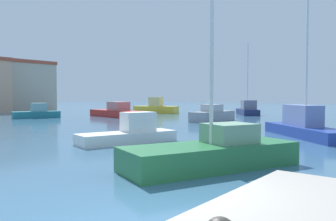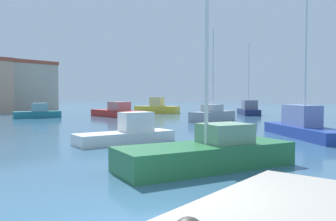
% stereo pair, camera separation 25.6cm
% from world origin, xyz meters
% --- Properties ---
extents(water, '(160.00, 160.00, 0.00)m').
position_xyz_m(water, '(15.00, 20.00, 0.00)').
color(water, '#38607F').
rests_on(water, ground).
extents(sailboat_grey_far_right, '(5.27, 1.70, 8.28)m').
position_xyz_m(sailboat_grey_far_right, '(22.58, 12.68, 0.61)').
color(sailboat_grey_far_right, gray).
rests_on(sailboat_grey_far_right, water).
extents(sailboat_blue_distant_north, '(5.98, 6.18, 11.40)m').
position_xyz_m(sailboat_blue_distant_north, '(15.67, 2.50, 0.67)').
color(sailboat_blue_distant_north, '#233D93').
rests_on(sailboat_blue_distant_north, water).
extents(motorboat_red_near_pier, '(3.35, 8.18, 1.64)m').
position_xyz_m(motorboat_red_near_pier, '(21.25, 23.76, 0.53)').
color(motorboat_red_near_pier, '#B22823').
rests_on(motorboat_red_near_pier, water).
extents(motorboat_white_distant_east, '(5.18, 2.82, 1.50)m').
position_xyz_m(motorboat_white_distant_east, '(7.92, 8.49, 0.47)').
color(motorboat_white_distant_east, white).
rests_on(motorboat_white_distant_east, water).
extents(sailboat_green_behind_lamppost, '(6.17, 4.07, 8.76)m').
position_xyz_m(sailboat_green_behind_lamppost, '(5.41, 2.22, 0.52)').
color(sailboat_green_behind_lamppost, '#28703D').
rests_on(sailboat_green_behind_lamppost, water).
extents(motorboat_teal_outer_mooring, '(4.78, 2.93, 1.54)m').
position_xyz_m(motorboat_teal_outer_mooring, '(15.00, 29.08, 0.53)').
color(motorboat_teal_outer_mooring, '#1E707A').
rests_on(motorboat_teal_outer_mooring, water).
extents(sailboat_navy_mid_harbor, '(5.32, 4.67, 8.55)m').
position_xyz_m(sailboat_navy_mid_harbor, '(33.78, 14.60, 0.69)').
color(sailboat_navy_mid_harbor, '#19234C').
rests_on(sailboat_navy_mid_harbor, water).
extents(motorboat_yellow_center_channel, '(3.73, 6.03, 2.10)m').
position_xyz_m(motorboat_yellow_center_channel, '(29.93, 25.74, 0.69)').
color(motorboat_yellow_center_channel, gold).
rests_on(motorboat_yellow_center_channel, water).
extents(harbor_office, '(10.41, 9.45, 7.48)m').
position_xyz_m(harbor_office, '(21.42, 47.60, 3.75)').
color(harbor_office, '#B2A893').
rests_on(harbor_office, ground).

